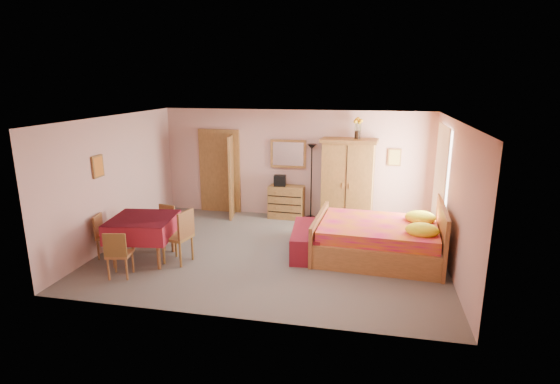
% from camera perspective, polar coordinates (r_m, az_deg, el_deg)
% --- Properties ---
extents(floor, '(6.50, 6.50, 0.00)m').
position_cam_1_polar(floor, '(8.65, -1.06, -7.86)').
color(floor, slate).
rests_on(floor, ground).
extents(ceiling, '(6.50, 6.50, 0.00)m').
position_cam_1_polar(ceiling, '(8.03, -1.15, 9.58)').
color(ceiling, brown).
rests_on(ceiling, wall_back).
extents(wall_back, '(6.50, 0.10, 2.60)m').
position_cam_1_polar(wall_back, '(10.64, 1.88, 3.69)').
color(wall_back, '#CD9E95').
rests_on(wall_back, floor).
extents(wall_front, '(6.50, 0.10, 2.60)m').
position_cam_1_polar(wall_front, '(5.93, -6.48, -5.13)').
color(wall_front, '#CD9E95').
rests_on(wall_front, floor).
extents(wall_left, '(0.10, 5.00, 2.60)m').
position_cam_1_polar(wall_left, '(9.49, -20.62, 1.46)').
color(wall_left, '#CD9E95').
rests_on(wall_left, floor).
extents(wall_right, '(0.10, 5.00, 2.60)m').
position_cam_1_polar(wall_right, '(8.18, 21.69, -0.61)').
color(wall_right, '#CD9E95').
rests_on(wall_right, floor).
extents(doorway, '(1.06, 0.12, 2.15)m').
position_cam_1_polar(doorway, '(11.14, -7.84, 2.61)').
color(doorway, '#9E6B35').
rests_on(doorway, floor).
extents(window, '(0.08, 1.40, 1.95)m').
position_cam_1_polar(window, '(9.30, 20.34, 2.17)').
color(window, white).
rests_on(window, wall_right).
extents(picture_left, '(0.04, 0.32, 0.42)m').
position_cam_1_polar(picture_left, '(8.91, -22.71, 3.10)').
color(picture_left, orange).
rests_on(picture_left, wall_left).
extents(picture_back, '(0.30, 0.04, 0.40)m').
position_cam_1_polar(picture_back, '(10.43, 14.73, 4.41)').
color(picture_back, '#D8BF59').
rests_on(picture_back, wall_back).
extents(chest_of_drawers, '(0.86, 0.45, 0.80)m').
position_cam_1_polar(chest_of_drawers, '(10.62, 0.84, -1.31)').
color(chest_of_drawers, olive).
rests_on(chest_of_drawers, floor).
extents(wall_mirror, '(0.87, 0.06, 0.68)m').
position_cam_1_polar(wall_mirror, '(10.58, 1.08, 5.01)').
color(wall_mirror, silver).
rests_on(wall_mirror, wall_back).
extents(stereo, '(0.30, 0.23, 0.26)m').
position_cam_1_polar(stereo, '(10.51, -0.02, 1.50)').
color(stereo, black).
rests_on(stereo, chest_of_drawers).
extents(floor_lamp, '(0.25, 0.25, 1.82)m').
position_cam_1_polar(floor_lamp, '(10.50, 4.10, 1.34)').
color(floor_lamp, black).
rests_on(floor_lamp, floor).
extents(wardrobe, '(1.32, 0.76, 1.99)m').
position_cam_1_polar(wardrobe, '(10.24, 8.84, 1.35)').
color(wardrobe, olive).
rests_on(wardrobe, floor).
extents(sunflower_vase, '(0.20, 0.20, 0.48)m').
position_cam_1_polar(sunflower_vase, '(10.12, 10.12, 8.23)').
color(sunflower_vase, yellow).
rests_on(sunflower_vase, wardrobe).
extents(bed, '(2.46, 1.98, 1.09)m').
position_cam_1_polar(bed, '(8.46, 12.70, -4.79)').
color(bed, '#D11462').
rests_on(bed, floor).
extents(bench, '(0.67, 1.52, 0.49)m').
position_cam_1_polar(bench, '(8.57, 3.52, -6.33)').
color(bench, maroon).
rests_on(bench, floor).
extents(dining_table, '(1.26, 1.26, 0.82)m').
position_cam_1_polar(dining_table, '(8.55, -17.33, -5.84)').
color(dining_table, maroon).
rests_on(dining_table, floor).
extents(chair_south, '(0.45, 0.45, 0.83)m').
position_cam_1_polar(chair_south, '(7.97, -20.21, -7.54)').
color(chair_south, '#A56938').
rests_on(chair_south, floor).
extents(chair_north, '(0.46, 0.46, 0.84)m').
position_cam_1_polar(chair_north, '(9.08, -15.10, -4.44)').
color(chair_north, '#AC773A').
rests_on(chair_north, floor).
extents(chair_west, '(0.45, 0.45, 0.83)m').
position_cam_1_polar(chair_west, '(8.91, -21.52, -5.36)').
color(chair_west, brown).
rests_on(chair_west, floor).
extents(chair_east, '(0.54, 0.54, 1.01)m').
position_cam_1_polar(chair_east, '(8.25, -13.27, -5.64)').
color(chair_east, olive).
rests_on(chair_east, floor).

